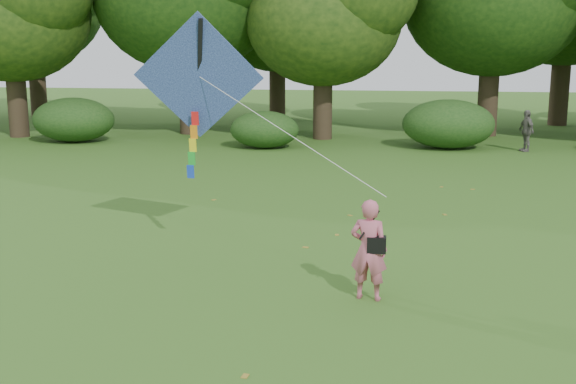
# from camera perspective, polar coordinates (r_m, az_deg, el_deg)

# --- Properties ---
(ground) EXTENTS (100.00, 100.00, 0.00)m
(ground) POSITION_cam_1_polar(r_m,az_deg,el_deg) (10.97, 4.55, -10.01)
(ground) COLOR #265114
(ground) RESTS_ON ground
(man_kite_flyer) EXTENTS (0.67, 0.50, 1.65)m
(man_kite_flyer) POSITION_cam_1_polar(r_m,az_deg,el_deg) (11.58, 6.40, -4.55)
(man_kite_flyer) COLOR #C65D74
(man_kite_flyer) RESTS_ON ground
(bystander_right) EXTENTS (0.67, 0.99, 1.55)m
(bystander_right) POSITION_cam_1_polar(r_m,az_deg,el_deg) (28.35, 18.31, 4.62)
(bystander_right) COLOR #66625B
(bystander_right) RESTS_ON ground
(crossbody_bag) EXTENTS (0.43, 0.20, 0.68)m
(crossbody_bag) POSITION_cam_1_polar(r_m,az_deg,el_deg) (11.52, 6.99, -4.09)
(crossbody_bag) COLOR black
(crossbody_bag) RESTS_ON ground
(flying_kite) EXTENTS (4.77, 2.82, 3.17)m
(flying_kite) POSITION_cam_1_polar(r_m,az_deg,el_deg) (13.90, -7.04, 8.87)
(flying_kite) COLOR #24339C
(flying_kite) RESTS_ON ground
(tree_line) EXTENTS (54.70, 15.30, 9.48)m
(tree_line) POSITION_cam_1_polar(r_m,az_deg,el_deg) (33.10, 9.81, 14.39)
(tree_line) COLOR #3A2D1E
(tree_line) RESTS_ON ground
(shrub_band) EXTENTS (39.15, 3.22, 1.88)m
(shrub_band) POSITION_cam_1_polar(r_m,az_deg,el_deg) (27.98, 4.96, 5.25)
(shrub_band) COLOR #264919
(shrub_band) RESTS_ON ground
(fallen_leaves) EXTENTS (9.32, 12.42, 0.01)m
(fallen_leaves) POSITION_cam_1_polar(r_m,az_deg,el_deg) (15.38, 9.16, -3.64)
(fallen_leaves) COLOR olive
(fallen_leaves) RESTS_ON ground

